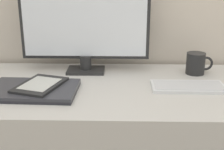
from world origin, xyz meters
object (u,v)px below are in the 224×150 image
ereader (40,85)px  coffee_mug (196,63)px  laptop (33,90)px  monitor (85,20)px  keyboard (188,87)px

ereader → coffee_mug: coffee_mug is taller
laptop → coffee_mug: bearing=20.1°
monitor → laptop: 0.37m
laptop → ereader: bearing=30.8°
keyboard → ereader: ereader is taller
laptop → coffee_mug: coffee_mug is taller
ereader → keyboard: bearing=4.7°
monitor → ereader: monitor is taller
laptop → ereader: ereader is taller
keyboard → laptop: bearing=-174.1°
keyboard → coffee_mug: 0.19m
laptop → coffee_mug: 0.68m
keyboard → laptop: 0.57m
coffee_mug → monitor: bearing=177.8°
keyboard → laptop: (-0.57, -0.06, 0.00)m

